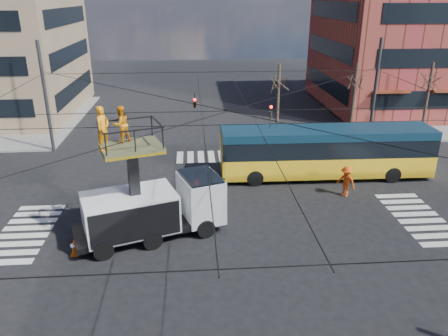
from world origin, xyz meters
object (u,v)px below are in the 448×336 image
(utility_truck, at_px, (152,196))
(worker_ground, at_px, (113,210))
(traffic_cone, at_px, (74,247))
(flagger, at_px, (346,181))
(city_bus, at_px, (326,151))

(utility_truck, bearing_deg, worker_ground, 138.33)
(traffic_cone, bearing_deg, worker_ground, 59.84)
(utility_truck, height_order, flagger, utility_truck)
(utility_truck, distance_m, traffic_cone, 4.12)
(utility_truck, xyz_separation_m, traffic_cone, (-3.43, -1.50, -1.71))
(worker_ground, distance_m, flagger, 13.01)
(traffic_cone, relative_size, flagger, 0.42)
(traffic_cone, distance_m, flagger, 15.00)
(traffic_cone, distance_m, worker_ground, 2.81)
(utility_truck, xyz_separation_m, worker_ground, (-2.05, 0.87, -1.10))
(worker_ground, xyz_separation_m, flagger, (12.71, 2.76, -0.08))
(traffic_cone, relative_size, worker_ground, 0.39)
(utility_truck, height_order, city_bus, utility_truck)
(city_bus, height_order, flagger, city_bus)
(utility_truck, relative_size, city_bus, 0.56)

